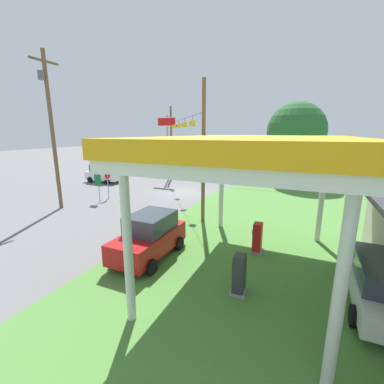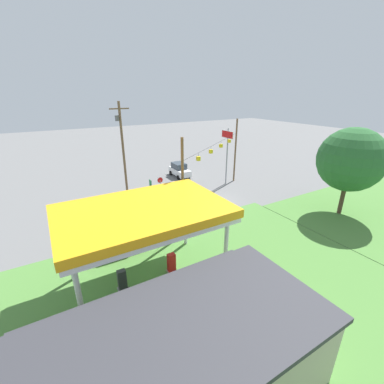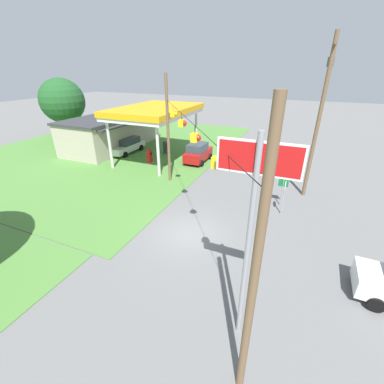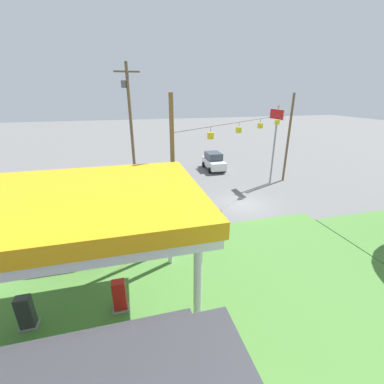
% 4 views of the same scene
% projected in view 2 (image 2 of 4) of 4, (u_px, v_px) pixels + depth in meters
% --- Properties ---
extents(ground_plane, '(160.00, 160.00, 0.00)m').
position_uv_depth(ground_plane, '(214.00, 201.00, 31.14)').
color(ground_plane, slate).
extents(gas_station_canopy, '(10.46, 6.92, 5.65)m').
position_uv_depth(gas_station_canopy, '(144.00, 214.00, 16.19)').
color(gas_station_canopy, silver).
rests_on(gas_station_canopy, ground).
extents(gas_station_store, '(12.88, 6.69, 3.95)m').
position_uv_depth(gas_station_store, '(176.00, 367.00, 10.35)').
color(gas_station_store, '#B2A893').
rests_on(gas_station_store, ground).
extents(fuel_pump_near, '(0.71, 0.56, 1.53)m').
position_uv_depth(fuel_pump_near, '(171.00, 263.00, 18.65)').
color(fuel_pump_near, gray).
rests_on(fuel_pump_near, ground).
extents(fuel_pump_far, '(0.71, 0.56, 1.53)m').
position_uv_depth(fuel_pump_far, '(122.00, 281.00, 16.94)').
color(fuel_pump_far, gray).
rests_on(fuel_pump_far, ground).
extents(car_at_pumps_front, '(4.16, 2.12, 2.10)m').
position_uv_depth(car_at_pumps_front, '(119.00, 240.00, 21.03)').
color(car_at_pumps_front, '#AD1414').
rests_on(car_at_pumps_front, ground).
extents(car_at_pumps_rear, '(5.17, 2.17, 1.76)m').
position_uv_depth(car_at_pumps_rear, '(170.00, 320.00, 13.81)').
color(car_at_pumps_rear, white).
rests_on(car_at_pumps_rear, ground).
extents(car_on_crossroad, '(2.18, 4.39, 2.11)m').
position_uv_depth(car_on_crossroad, '(179.00, 170.00, 40.10)').
color(car_on_crossroad, white).
rests_on(car_on_crossroad, ground).
extents(stop_sign_roadside, '(0.80, 0.08, 2.50)m').
position_uv_depth(stop_sign_roadside, '(160.00, 182.00, 32.22)').
color(stop_sign_roadside, '#99999E').
rests_on(stop_sign_roadside, ground).
extents(stop_sign_overhead, '(0.22, 2.44, 7.85)m').
position_uv_depth(stop_sign_overhead, '(227.00, 145.00, 35.11)').
color(stop_sign_overhead, gray).
rests_on(stop_sign_overhead, ground).
extents(route_sign, '(0.10, 0.70, 2.40)m').
position_uv_depth(route_sign, '(151.00, 185.00, 31.44)').
color(route_sign, gray).
rests_on(route_sign, ground).
extents(utility_pole_main, '(2.20, 0.44, 11.48)m').
position_uv_depth(utility_pole_main, '(123.00, 147.00, 29.79)').
color(utility_pole_main, brown).
rests_on(utility_pole_main, ground).
extents(signal_span_gantry, '(14.28, 10.24, 9.00)m').
position_uv_depth(signal_span_gantry, '(216.00, 162.00, 29.37)').
color(signal_span_gantry, brown).
rests_on(signal_span_gantry, ground).
extents(tree_west_verge, '(6.49, 6.49, 9.23)m').
position_uv_depth(tree_west_verge, '(351.00, 160.00, 25.91)').
color(tree_west_verge, '#4C3828').
rests_on(tree_west_verge, ground).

